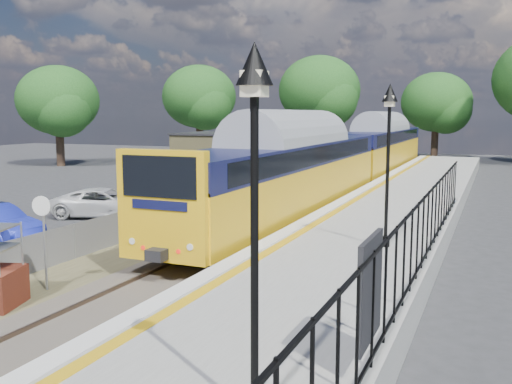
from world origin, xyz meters
The scene contains 13 objects.
ground centered at (0.00, 0.00, 0.00)m, with size 120.00×120.00×0.00m, color #2D2D30.
track_bed centered at (-0.47, 9.67, 0.09)m, with size 5.90×80.00×0.29m.
platform centered at (4.20, 8.00, 0.45)m, with size 5.00×70.00×0.90m, color gray.
platform_edge centered at (2.14, 8.00, 0.90)m, with size 0.90×70.00×0.01m.
victorian_lamp_south centered at (5.50, -4.00, 4.30)m, with size 0.44×0.44×4.60m.
victorian_lamp_north centered at (5.30, 6.00, 4.30)m, with size 0.44×0.44×4.60m.
palisade_fence centered at (6.55, 2.24, 1.84)m, with size 0.12×26.00×2.00m.
wire_fence centered at (-4.20, 12.00, 0.60)m, with size 0.06×52.00×1.20m.
outbuilding centered at (-10.91, 31.21, 1.52)m, with size 10.80×10.10×3.12m.
tree_line centered at (1.40, 42.00, 6.61)m, with size 56.80×43.80×11.88m.
train centered at (0.00, 22.98, 2.34)m, with size 2.82×40.83×3.51m.
speed_sign centered at (-2.67, 1.08, 1.73)m, with size 0.51×0.15×2.57m.
car_white centered at (-8.19, 10.71, 0.65)m, with size 2.17×4.70×1.31m, color silver.
Camera 1 is at (8.13, -10.15, 4.68)m, focal length 40.00 mm.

